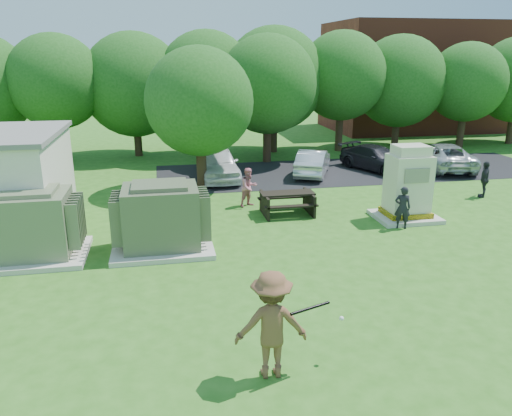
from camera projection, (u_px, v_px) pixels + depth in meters
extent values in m
plane|color=#2D6619|center=(288.00, 312.00, 11.53)|extent=(120.00, 120.00, 0.00)
cube|color=maroon|center=(427.00, 77.00, 38.90)|extent=(15.00, 8.00, 8.00)
cube|color=#232326|center=(356.00, 171.00, 25.44)|extent=(20.00, 6.00, 0.01)
cube|color=beige|center=(35.00, 255.00, 14.56)|extent=(3.00, 2.40, 0.15)
cube|color=#677151|center=(30.00, 224.00, 14.27)|extent=(2.20, 1.80, 1.80)
cube|color=#677151|center=(25.00, 192.00, 13.99)|extent=(1.60, 1.30, 0.12)
cube|color=#677151|center=(76.00, 220.00, 14.49)|extent=(0.32, 1.50, 1.35)
cube|color=beige|center=(163.00, 247.00, 15.22)|extent=(3.00, 2.40, 0.15)
cube|color=#545D41|center=(161.00, 216.00, 14.93)|extent=(2.20, 1.80, 1.80)
cube|color=#545D41|center=(159.00, 185.00, 14.65)|extent=(1.60, 1.30, 0.12)
cube|color=#545D41|center=(117.00, 218.00, 14.70)|extent=(0.32, 1.50, 1.35)
cube|color=#545D41|center=(204.00, 213.00, 15.15)|extent=(0.32, 1.50, 1.35)
cube|color=beige|center=(405.00, 217.00, 18.02)|extent=(2.20, 1.80, 0.15)
cube|color=yellow|center=(405.00, 212.00, 17.97)|extent=(1.55, 1.25, 0.18)
cube|color=beige|center=(408.00, 183.00, 17.65)|extent=(1.40, 1.10, 2.00)
cube|color=beige|center=(411.00, 150.00, 17.30)|extent=(1.15, 0.90, 0.35)
cube|color=gray|center=(417.00, 176.00, 16.99)|extent=(0.90, 0.04, 0.50)
cube|color=black|center=(287.00, 193.00, 18.31)|extent=(1.97, 0.77, 0.07)
cube|color=black|center=(283.00, 197.00, 18.97)|extent=(1.97, 0.27, 0.05)
cube|color=black|center=(291.00, 206.00, 17.84)|extent=(1.97, 0.27, 0.05)
cube|color=black|center=(265.00, 205.00, 18.28)|extent=(0.09, 1.48, 0.81)
cube|color=black|center=(309.00, 202.00, 18.58)|extent=(0.09, 1.48, 0.81)
imported|color=brown|center=(271.00, 325.00, 9.00)|extent=(1.38, 0.86, 2.06)
imported|color=black|center=(403.00, 208.00, 16.85)|extent=(0.63, 0.53, 1.47)
imported|color=#D3707F|center=(249.00, 187.00, 19.32)|extent=(0.92, 0.85, 1.52)
imported|color=#26272C|center=(485.00, 179.00, 20.56)|extent=(0.83, 0.93, 1.51)
imported|color=white|center=(218.00, 163.00, 23.57)|extent=(1.82, 4.45, 1.51)
imported|color=silver|center=(313.00, 162.00, 24.34)|extent=(2.79, 4.04, 1.26)
imported|color=black|center=(377.00, 159.00, 25.33)|extent=(3.28, 4.56, 1.23)
imported|color=#B5B6BA|center=(442.00, 156.00, 25.65)|extent=(3.07, 5.13, 1.33)
cylinder|color=black|center=(310.00, 308.00, 8.92)|extent=(0.82, 0.35, 0.06)
cylinder|color=maroon|center=(279.00, 312.00, 8.78)|extent=(0.23, 0.14, 0.06)
sphere|color=white|center=(342.00, 318.00, 9.48)|extent=(0.09, 0.09, 0.09)
cylinder|color=#47301E|center=(62.00, 136.00, 27.31)|extent=(0.44, 0.44, 2.80)
sphere|color=#235B1C|center=(56.00, 81.00, 26.46)|extent=(5.00, 5.00, 5.00)
cylinder|color=#47301E|center=(138.00, 136.00, 28.86)|extent=(0.44, 0.44, 2.30)
sphere|color=#235B1C|center=(134.00, 85.00, 28.00)|extent=(5.80, 5.80, 5.80)
cylinder|color=#47301E|center=(208.00, 133.00, 28.67)|extent=(0.44, 0.44, 2.70)
sphere|color=#235B1C|center=(207.00, 80.00, 27.79)|extent=(5.40, 5.40, 5.40)
cylinder|color=#47301E|center=(274.00, 131.00, 29.98)|extent=(0.44, 0.44, 2.50)
sphere|color=#235B1C|center=(274.00, 79.00, 29.08)|extent=(6.00, 6.00, 6.00)
cylinder|color=#47301E|center=(339.00, 127.00, 30.26)|extent=(0.44, 0.44, 2.90)
sphere|color=#235B1C|center=(342.00, 76.00, 29.37)|extent=(5.20, 5.20, 5.20)
cylinder|color=#47301E|center=(396.00, 128.00, 31.62)|extent=(0.44, 0.44, 2.40)
sphere|color=#235B1C|center=(400.00, 81.00, 30.76)|extent=(5.60, 5.60, 5.60)
cylinder|color=#47301E|center=(461.00, 127.00, 31.46)|extent=(0.44, 0.44, 2.60)
sphere|color=#235B1C|center=(467.00, 82.00, 30.65)|extent=(4.80, 4.80, 4.80)
cylinder|color=#47301E|center=(511.00, 125.00, 32.75)|extent=(0.44, 0.44, 2.50)
cylinder|color=#47301E|center=(201.00, 162.00, 21.78)|extent=(0.44, 0.44, 2.40)
sphere|color=#235B1C|center=(199.00, 102.00, 21.02)|extent=(4.60, 4.60, 4.60)
cylinder|color=#47301E|center=(267.00, 138.00, 27.16)|extent=(0.44, 0.44, 2.60)
sphere|color=#235B1C|center=(267.00, 84.00, 26.31)|extent=(5.20, 5.20, 5.20)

